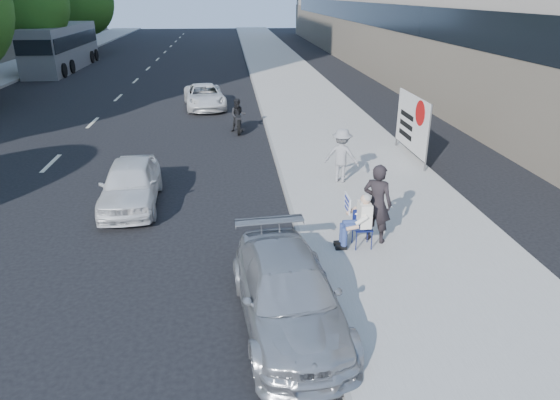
{
  "coord_description": "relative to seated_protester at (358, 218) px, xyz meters",
  "views": [
    {
      "loc": [
        -0.1,
        -9.53,
        5.59
      ],
      "look_at": [
        0.98,
        1.23,
        1.09
      ],
      "focal_mm": 32.0,
      "sensor_mm": 36.0,
      "label": 1
    }
  ],
  "objects": [
    {
      "name": "parked_sedan",
      "position": [
        -1.9,
        -2.53,
        -0.26
      ],
      "size": [
        2.09,
        4.39,
        1.24
      ],
      "primitive_type": "imported",
      "rotation": [
        0.0,
        0.0,
        0.08
      ],
      "color": "#9D9FA4",
      "rests_on": "ground"
    },
    {
      "name": "white_sedan_near",
      "position": [
        -5.66,
        3.36,
        -0.23
      ],
      "size": [
        1.69,
        3.83,
        1.28
      ],
      "primitive_type": "imported",
      "rotation": [
        0.0,
        0.0,
        0.05
      ],
      "color": "silver",
      "rests_on": "ground"
    },
    {
      "name": "ground",
      "position": [
        -2.7,
        -0.53,
        -0.87
      ],
      "size": [
        160.0,
        160.0,
        0.0
      ],
      "primitive_type": "plane",
      "color": "black",
      "rests_on": "ground"
    },
    {
      "name": "white_sedan_far",
      "position": [
        -4.1,
        16.24,
        -0.28
      ],
      "size": [
        2.47,
        4.48,
        1.19
      ],
      "primitive_type": "imported",
      "rotation": [
        0.0,
        0.0,
        0.12
      ],
      "color": "silver",
      "rests_on": "ground"
    },
    {
      "name": "jogger",
      "position": [
        0.54,
        4.28,
        0.11
      ],
      "size": [
        1.24,
        1.02,
        1.67
      ],
      "primitive_type": "imported",
      "rotation": [
        0.0,
        0.0,
        2.71
      ],
      "color": "gray",
      "rests_on": "near_sidewalk"
    },
    {
      "name": "tree_far_d",
      "position": [
        -16.4,
        29.47,
        4.01
      ],
      "size": [
        4.8,
        4.8,
        7.65
      ],
      "color": "#382616",
      "rests_on": "ground"
    },
    {
      "name": "protest_banner",
      "position": [
        3.48,
        6.43,
        0.53
      ],
      "size": [
        0.08,
        3.06,
        2.2
      ],
      "color": "#4C4C4C",
      "rests_on": "near_sidewalk"
    },
    {
      "name": "near_sidewalk",
      "position": [
        1.3,
        19.47,
        -0.8
      ],
      "size": [
        5.0,
        120.0,
        0.15
      ],
      "primitive_type": "cube",
      "color": "gray",
      "rests_on": "ground"
    },
    {
      "name": "pedestrian_woman",
      "position": [
        0.49,
        0.24,
        0.22
      ],
      "size": [
        0.83,
        0.77,
        1.9
      ],
      "primitive_type": "imported",
      "rotation": [
        0.0,
        0.0,
        2.52
      ],
      "color": "black",
      "rests_on": "near_sidewalk"
    },
    {
      "name": "tree_far_e",
      "position": [
        -16.4,
        43.47,
        3.91
      ],
      "size": [
        5.4,
        5.4,
        7.89
      ],
      "color": "#382616",
      "rests_on": "ground"
    },
    {
      "name": "motorcycle",
      "position": [
        -2.47,
        11.24,
        -0.24
      ],
      "size": [
        0.7,
        2.04,
        1.42
      ],
      "rotation": [
        0.0,
        0.0,
        -0.02
      ],
      "color": "black",
      "rests_on": "ground"
    },
    {
      "name": "seated_protester",
      "position": [
        0.0,
        0.0,
        0.0
      ],
      "size": [
        0.83,
        1.12,
        1.31
      ],
      "color": "navy",
      "rests_on": "near_sidewalk"
    },
    {
      "name": "bus",
      "position": [
        -15.7,
        31.9,
        0.76
      ],
      "size": [
        2.75,
        12.05,
        3.3
      ],
      "rotation": [
        0.0,
        0.0,
        -0.0
      ],
      "color": "slate",
      "rests_on": "ground"
    }
  ]
}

